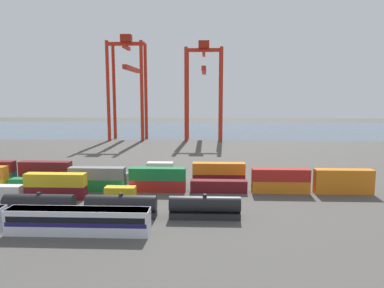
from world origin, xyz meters
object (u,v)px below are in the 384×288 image
object	(u,v)px
shipping_container_3	(56,192)
shipping_container_20	(46,178)
passenger_train	(5,219)
gantry_crane_west	(128,78)
shipping_container_11	(158,185)
freight_tank_row	(121,206)
gantry_crane_central	(204,81)
shipping_container_25	(219,179)

from	to	relation	value
shipping_container_3	shipping_container_20	distance (m)	14.77
passenger_train	gantry_crane_west	distance (m)	119.19
shipping_container_3	shipping_container_11	world-z (taller)	same
freight_tank_row	shipping_container_11	size ratio (longest dim) A/B	3.35
passenger_train	gantry_crane_west	world-z (taller)	gantry_crane_west
shipping_container_11	gantry_crane_central	xyz separation A→B (m)	(9.05, 92.30, 25.89)
shipping_container_25	shipping_container_3	bearing A→B (deg)	-159.21
shipping_container_11	shipping_container_20	world-z (taller)	same
shipping_container_20	shipping_container_3	bearing A→B (deg)	-58.19
shipping_container_25	gantry_crane_central	world-z (taller)	gantry_crane_central
shipping_container_25	gantry_crane_west	distance (m)	98.07
shipping_container_20	gantry_crane_west	distance (m)	89.83
shipping_container_20	gantry_crane_central	world-z (taller)	gantry_crane_central
shipping_container_20	gantry_crane_central	distance (m)	96.97
shipping_container_3	shipping_container_20	world-z (taller)	same
shipping_container_20	shipping_container_11	bearing A→B (deg)	-12.87
shipping_container_3	shipping_container_25	size ratio (longest dim) A/B	1.00
freight_tank_row	shipping_container_3	xyz separation A→B (m)	(-15.75, 10.28, -0.65)
shipping_container_3	gantry_crane_west	bearing A→B (deg)	93.67
passenger_train	gantry_crane_central	xyz separation A→B (m)	(28.88, 116.49, 25.05)
gantry_crane_west	shipping_container_3	bearing A→B (deg)	-86.33
shipping_container_3	shipping_container_11	bearing A→B (deg)	17.69
shipping_container_11	shipping_container_3	bearing A→B (deg)	-162.31
shipping_container_25	freight_tank_row	bearing A→B (deg)	-127.18
freight_tank_row	shipping_container_3	distance (m)	18.82
shipping_container_3	shipping_container_11	xyz separation A→B (m)	(19.69, 6.28, 0.00)
freight_tank_row	shipping_container_25	xyz separation A→B (m)	(17.32, 22.84, -0.65)
shipping_container_3	shipping_container_20	bearing A→B (deg)	121.81
shipping_container_3	shipping_container_20	size ratio (longest dim) A/B	1.00
shipping_container_20	shipping_container_25	bearing A→B (deg)	0.00
gantry_crane_west	freight_tank_row	bearing A→B (deg)	-78.51
passenger_train	shipping_container_25	world-z (taller)	passenger_train
shipping_container_11	shipping_container_20	distance (m)	28.18
passenger_train	shipping_container_3	distance (m)	17.94
passenger_train	gantry_crane_central	size ratio (longest dim) A/B	0.98
shipping_container_25	shipping_container_11	bearing A→B (deg)	-154.87
shipping_container_11	gantry_crane_west	xyz separation A→B (m)	(-25.99, 91.90, 27.12)
shipping_container_11	passenger_train	bearing A→B (deg)	-129.34
freight_tank_row	shipping_container_20	world-z (taller)	freight_tank_row
freight_tank_row	gantry_crane_west	distance (m)	113.80
passenger_train	shipping_container_3	xyz separation A→B (m)	(0.14, 17.92, -0.84)
passenger_train	freight_tank_row	world-z (taller)	freight_tank_row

